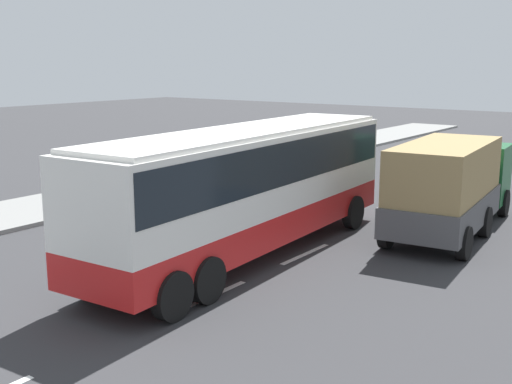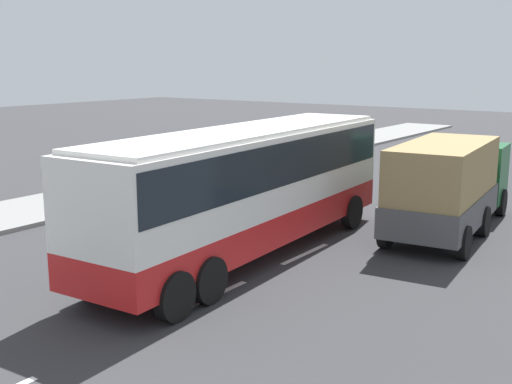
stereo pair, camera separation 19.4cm
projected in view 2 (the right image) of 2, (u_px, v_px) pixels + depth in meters
ground_plane at (209, 255)px, 18.12m from camera, size 120.00×120.00×0.00m
sidewalk_curb at (24, 212)px, 23.07m from camera, size 80.00×4.00×0.15m
lane_centreline at (381, 219)px, 22.25m from camera, size 47.65×0.16×0.01m
coach_bus at (249, 178)px, 17.66m from camera, size 12.05×3.32×3.61m
cargo_truck at (450, 182)px, 20.39m from camera, size 7.95×3.18×2.98m
pedestrian_near_curb at (169, 161)px, 28.40m from camera, size 0.32×0.32×1.59m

